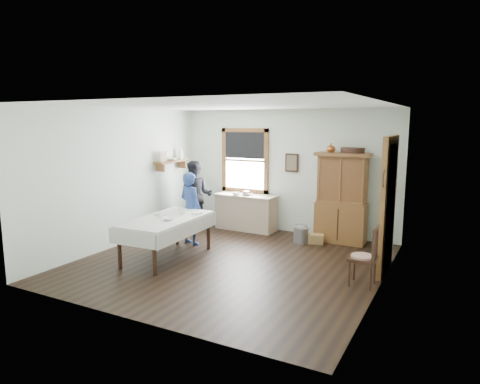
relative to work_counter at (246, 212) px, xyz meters
The scene contains 20 objects.
room 2.52m from the work_counter, 69.32° to the right, with size 5.01×5.01×2.70m.
window 1.28m from the work_counter, 122.02° to the left, with size 1.18×0.07×1.48m.
doorway 3.62m from the work_counter, 22.12° to the right, with size 0.09×1.14×2.22m.
wall_shelf 2.04m from the work_counter, 157.35° to the right, with size 0.24×1.00×0.44m.
framed_picture 1.53m from the work_counter, 15.88° to the left, with size 0.30×0.04×0.40m, color #381F13.
rug_beater 4.00m from the work_counter, 29.90° to the right, with size 0.27×0.27×0.01m, color black.
work_counter is the anchor object (origin of this frame).
china_hutch 2.23m from the work_counter, ahead, with size 1.07×0.51×1.82m, color olive.
dining_table 2.53m from the work_counter, 97.19° to the right, with size 0.97×1.85×0.74m, color silver.
spindle_chair 3.78m from the work_counter, 35.46° to the right, with size 0.42×0.42×0.92m, color #381F13.
pail 1.57m from the work_counter, 16.80° to the right, with size 0.30×0.30×0.32m, color gray.
wicker_basket 1.81m from the work_counter, 10.86° to the right, with size 0.31×0.22×0.18m, color #A7834C.
woman_blue 1.64m from the work_counter, 106.02° to the right, with size 0.49×0.32×1.35m, color navy.
figure_dark 1.17m from the work_counter, 150.86° to the right, with size 0.71×0.55×1.46m, color black.
table_cup_a 2.15m from the work_counter, 96.93° to the right, with size 0.13×0.13×0.10m, color white.
table_cup_b 2.58m from the work_counter, 100.10° to the right, with size 0.09×0.09×0.09m, color white.
table_bowl 2.66m from the work_counter, 93.91° to the right, with size 0.21×0.21×0.05m, color white.
counter_book 0.42m from the work_counter, 167.63° to the right, with size 0.17×0.23×0.02m, color brown.
counter_bowl 0.49m from the work_counter, 141.86° to the right, with size 0.19×0.19×0.06m, color white.
shelf_bowl 2.05m from the work_counter, 157.73° to the right, with size 0.22×0.22×0.05m, color white.
Camera 1 is at (3.48, -6.29, 2.44)m, focal length 32.00 mm.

